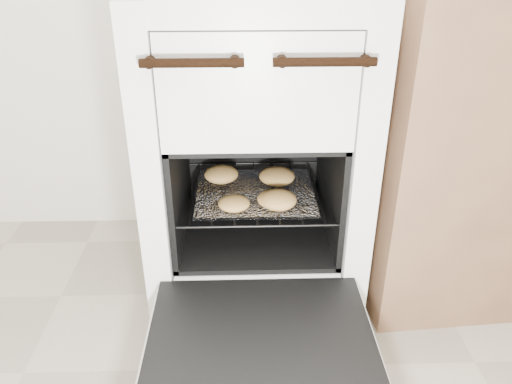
% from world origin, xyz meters
% --- Properties ---
extents(stove, '(0.66, 0.73, 1.01)m').
position_xyz_m(stove, '(0.02, 1.14, 0.49)').
color(stove, white).
rests_on(stove, ground).
extents(oven_door, '(0.59, 0.46, 0.04)m').
position_xyz_m(oven_door, '(0.02, 0.58, 0.22)').
color(oven_door, black).
rests_on(oven_door, stove).
extents(oven_rack, '(0.48, 0.46, 0.01)m').
position_xyz_m(oven_rack, '(0.02, 1.06, 0.39)').
color(oven_rack, black).
rests_on(oven_rack, stove).
extents(foil_sheet, '(0.37, 0.33, 0.01)m').
position_xyz_m(foil_sheet, '(0.02, 1.04, 0.40)').
color(foil_sheet, silver).
rests_on(foil_sheet, oven_rack).
extents(baked_rolls, '(0.33, 0.33, 0.05)m').
position_xyz_m(baked_rolls, '(0.03, 1.02, 0.43)').
color(baked_rolls, tan).
rests_on(baked_rolls, foil_sheet).
extents(counter, '(1.05, 0.74, 1.01)m').
position_xyz_m(counter, '(0.88, 1.20, 0.50)').
color(counter, brown).
rests_on(counter, ground).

